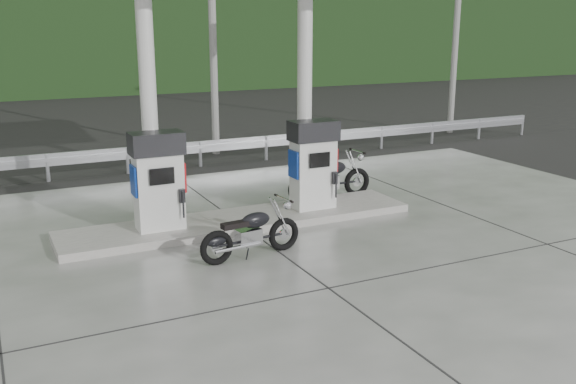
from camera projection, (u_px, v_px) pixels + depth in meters
name	position (u px, v px, depth m)	size (l,w,h in m)	color
ground	(298.00, 267.00, 10.45)	(160.00, 160.00, 0.00)	black
forecourt_apron	(298.00, 267.00, 10.45)	(18.00, 14.00, 0.02)	slate
pump_island	(241.00, 221.00, 12.60)	(7.00, 1.40, 0.15)	gray
gas_pump_left	(158.00, 181.00, 11.67)	(0.95, 0.55, 1.80)	silver
gas_pump_right	(313.00, 165.00, 13.03)	(0.95, 0.55, 1.80)	silver
canopy_column_left	(148.00, 91.00, 11.61)	(0.30, 0.30, 5.00)	white
canopy_column_right	(305.00, 84.00, 12.97)	(0.30, 0.30, 5.00)	white
guardrail	(164.00, 144.00, 17.22)	(26.00, 0.16, 1.42)	#ADAFB5
road	(136.00, 148.00, 20.45)	(60.00, 7.00, 0.01)	black
utility_pole_b	(212.00, 18.00, 18.54)	(0.22, 0.22, 8.00)	gray
utility_pole_c	(457.00, 19.00, 22.35)	(0.22, 0.22, 8.00)	gray
tree_band	(56.00, 39.00, 35.77)	(80.00, 6.00, 6.00)	black
forested_hills	(21.00, 64.00, 62.62)	(100.00, 40.00, 140.00)	black
motorcycle_left	(251.00, 234.00, 10.76)	(1.76, 0.56, 0.83)	black
motorcycle_right	(330.00, 179.00, 14.31)	(1.95, 0.62, 0.92)	black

